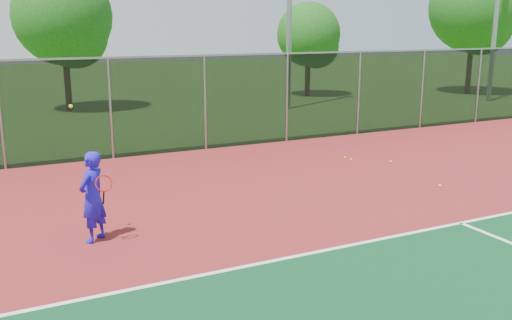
{
  "coord_description": "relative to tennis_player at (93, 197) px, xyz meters",
  "views": [
    {
      "loc": [
        -6.57,
        -4.96,
        3.92
      ],
      "look_at": [
        -1.64,
        5.0,
        1.3
      ],
      "focal_mm": 40.0,
      "sensor_mm": 36.0,
      "label": 1
    }
  ],
  "objects": [
    {
      "name": "tennis_player",
      "position": [
        0.0,
        0.0,
        0.0
      ],
      "size": [
        0.73,
        0.77,
        2.56
      ],
      "color": "#2216D2",
      "rests_on": "court_apron"
    },
    {
      "name": "practice_ball_4",
      "position": [
        8.38,
        -0.13,
        -0.82
      ],
      "size": [
        0.07,
        0.07,
        0.07
      ],
      "primitive_type": "sphere",
      "color": "#D4E81B",
      "rests_on": "court_apron"
    },
    {
      "name": "court_apron",
      "position": [
        4.82,
        -3.33,
        -0.86
      ],
      "size": [
        30.0,
        20.0,
        0.02
      ],
      "primitive_type": "cube",
      "color": "maroon",
      "rests_on": "ground"
    },
    {
      "name": "tree_back_left",
      "position": [
        2.34,
        17.75,
        3.28
      ],
      "size": [
        4.5,
        4.5,
        6.61
      ],
      "color": "#332312",
      "rests_on": "ground"
    },
    {
      "name": "fence_back",
      "position": [
        4.82,
        6.67,
        0.69
      ],
      "size": [
        30.0,
        0.06,
        3.03
      ],
      "color": "black",
      "rests_on": "court_apron"
    },
    {
      "name": "tree_back_right",
      "position": [
        24.64,
        14.44,
        3.86
      ],
      "size": [
        5.13,
        5.13,
        7.54
      ],
      "color": "#332312",
      "rests_on": "ground"
    },
    {
      "name": "practice_ball_0",
      "position": [
        8.95,
        2.46,
        -0.82
      ],
      "size": [
        0.07,
        0.07,
        0.07
      ],
      "primitive_type": "sphere",
      "color": "#D4E81B",
      "rests_on": "court_apron"
    },
    {
      "name": "practice_ball_2",
      "position": [
        8.06,
        3.49,
        -0.82
      ],
      "size": [
        0.07,
        0.07,
        0.07
      ],
      "primitive_type": "sphere",
      "color": "#D4E81B",
      "rests_on": "court_apron"
    },
    {
      "name": "tree_back_mid",
      "position": [
        15.54,
        17.73,
        2.42
      ],
      "size": [
        3.57,
        3.57,
        5.25
      ],
      "color": "#332312",
      "rests_on": "ground"
    },
    {
      "name": "practice_ball_7",
      "position": [
        8.07,
        3.19,
        -0.82
      ],
      "size": [
        0.07,
        0.07,
        0.07
      ],
      "primitive_type": "sphere",
      "color": "#D4E81B",
      "rests_on": "court_apron"
    }
  ]
}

